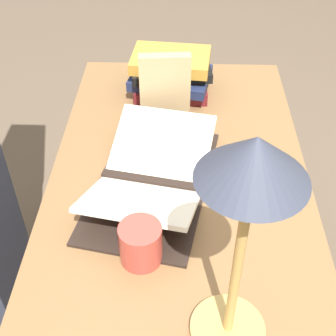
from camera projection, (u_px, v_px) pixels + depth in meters
reading_desk at (178, 228)px, 1.26m from camera, size 1.42×0.70×0.75m
open_book at (152, 177)px, 1.21m from camera, size 0.53×0.37×0.10m
book_stack_tall at (171, 74)px, 1.52m from camera, size 0.23×0.28×0.14m
book_standing_upright at (165, 91)px, 1.37m from camera, size 0.05×0.15×0.23m
reading_lamp at (249, 197)px, 0.67m from camera, size 0.16×0.16×0.48m
coffee_mug at (140, 243)px, 1.02m from camera, size 0.13×0.10×0.10m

